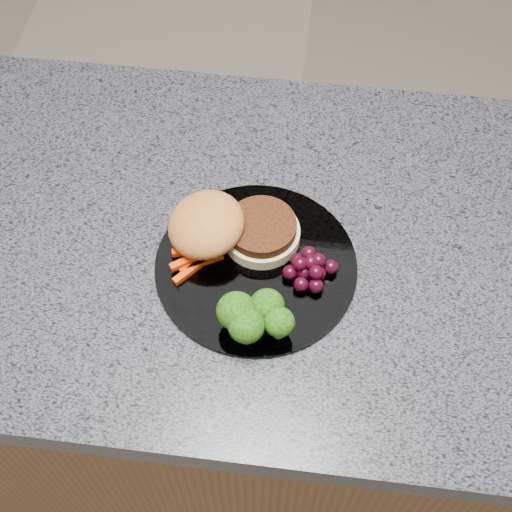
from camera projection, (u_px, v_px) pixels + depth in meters
The scene contains 7 objects.
island_cabinet at pixel (255, 379), 1.34m from camera, with size 1.20×0.60×0.86m, color brown.
countertop at pixel (255, 246), 0.96m from camera, with size 1.20×0.60×0.04m, color #504F5A.
plate at pixel (256, 266), 0.91m from camera, with size 0.26×0.26×0.01m, color white.
burger at pixel (226, 229), 0.91m from camera, with size 0.20×0.14×0.06m.
carrot_sticks at pixel (195, 259), 0.91m from camera, with size 0.07×0.07×0.02m.
broccoli at pixel (253, 316), 0.83m from camera, with size 0.09×0.07×0.06m.
grape_bunch at pixel (310, 268), 0.89m from camera, with size 0.07×0.06×0.03m.
Camera 1 is at (0.07, -0.53, 1.68)m, focal length 50.00 mm.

